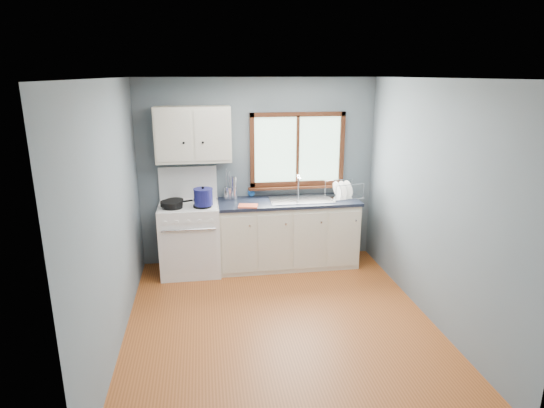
{
  "coord_description": "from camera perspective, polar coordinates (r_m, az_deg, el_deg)",
  "views": [
    {
      "loc": [
        -0.73,
        -4.22,
        2.54
      ],
      "look_at": [
        0.05,
        0.9,
        1.05
      ],
      "focal_mm": 30.0,
      "sensor_mm": 36.0,
      "label": 1
    }
  ],
  "objects": [
    {
      "name": "soap_bottle",
      "position": [
        6.18,
        -2.54,
        1.96
      ],
      "size": [
        0.11,
        0.11,
        0.23
      ],
      "primitive_type": "imported",
      "rotation": [
        0.0,
        0.0,
        0.19
      ],
      "color": "#1F5AAD",
      "rests_on": "countertop"
    },
    {
      "name": "ceiling",
      "position": [
        4.29,
        1.2,
        15.64
      ],
      "size": [
        3.2,
        3.6,
        0.02
      ],
      "primitive_type": "cube",
      "color": "white",
      "rests_on": "wall_back"
    },
    {
      "name": "upper_cabinets",
      "position": [
        5.9,
        -9.87,
        8.6
      ],
      "size": [
        0.95,
        0.35,
        0.7
      ],
      "color": "beige",
      "rests_on": "wall_back"
    },
    {
      "name": "thermos",
      "position": [
        6.05,
        -4.8,
        1.99
      ],
      "size": [
        0.1,
        0.1,
        0.31
      ],
      "primitive_type": "cylinder",
      "rotation": [
        0.0,
        0.0,
        0.4
      ],
      "color": "silver",
      "rests_on": "countertop"
    },
    {
      "name": "countertop",
      "position": [
        6.04,
        2.01,
        0.28
      ],
      "size": [
        1.89,
        0.64,
        0.04
      ],
      "primitive_type": "cube",
      "color": "black",
      "rests_on": "base_cabinets"
    },
    {
      "name": "dish_towel",
      "position": [
        5.75,
        -3.02,
        -0.24
      ],
      "size": [
        0.27,
        0.22,
        0.02
      ],
      "primitive_type": "cube",
      "rotation": [
        0.0,
        0.0,
        -0.19
      ],
      "color": "#DB5434",
      "rests_on": "countertop"
    },
    {
      "name": "utensil_crock",
      "position": [
        6.11,
        -5.43,
        1.42
      ],
      "size": [
        0.16,
        0.16,
        0.41
      ],
      "rotation": [
        0.0,
        0.0,
        0.26
      ],
      "color": "silver",
      "rests_on": "countertop"
    },
    {
      "name": "sink",
      "position": [
        6.09,
        3.67,
        -0.02
      ],
      "size": [
        0.84,
        0.46,
        0.44
      ],
      "color": "silver",
      "rests_on": "countertop"
    },
    {
      "name": "floor",
      "position": [
        4.99,
        1.03,
        -14.71
      ],
      "size": [
        3.2,
        3.6,
        0.02
      ],
      "primitive_type": "cube",
      "color": "#9D5021",
      "rests_on": "ground"
    },
    {
      "name": "gas_range",
      "position": [
        6.06,
        -10.25,
        -3.98
      ],
      "size": [
        0.76,
        0.69,
        1.36
      ],
      "color": "white",
      "rests_on": "floor"
    },
    {
      "name": "wall_left",
      "position": [
        4.5,
        -19.54,
        -1.56
      ],
      "size": [
        0.02,
        3.6,
        2.5
      ],
      "primitive_type": "cube",
      "color": "slate",
      "rests_on": "ground"
    },
    {
      "name": "wall_back",
      "position": [
        6.21,
        -1.73,
        4.05
      ],
      "size": [
        3.2,
        0.02,
        2.5
      ],
      "primitive_type": "cube",
      "color": "slate",
      "rests_on": "ground"
    },
    {
      "name": "dish_rack",
      "position": [
        6.25,
        8.95,
        1.38
      ],
      "size": [
        0.5,
        0.42,
        0.23
      ],
      "rotation": [
        0.0,
        0.0,
        0.21
      ],
      "color": "silver",
      "rests_on": "countertop"
    },
    {
      "name": "window",
      "position": [
        6.22,
        3.22,
        6.16
      ],
      "size": [
        1.36,
        0.1,
        1.03
      ],
      "color": "#9EC6A8",
      "rests_on": "wall_back"
    },
    {
      "name": "wall_right",
      "position": [
        5.0,
        19.62,
        0.13
      ],
      "size": [
        0.02,
        3.6,
        2.5
      ],
      "primitive_type": "cube",
      "color": "slate",
      "rests_on": "ground"
    },
    {
      "name": "stockpot",
      "position": [
        5.72,
        -8.62,
        0.92
      ],
      "size": [
        0.32,
        0.32,
        0.24
      ],
      "rotation": [
        0.0,
        0.0,
        0.42
      ],
      "color": "navy",
      "rests_on": "gas_range"
    },
    {
      "name": "base_cabinets",
      "position": [
        6.19,
        1.97,
        -4.08
      ],
      "size": [
        1.85,
        0.6,
        0.88
      ],
      "color": "beige",
      "rests_on": "floor"
    },
    {
      "name": "wall_front",
      "position": [
        2.83,
        7.45,
        -11.19
      ],
      "size": [
        3.2,
        0.02,
        2.5
      ],
      "primitive_type": "cube",
      "color": "slate",
      "rests_on": "ground"
    },
    {
      "name": "skillet",
      "position": [
        5.78,
        -12.46,
        0.08
      ],
      "size": [
        0.44,
        0.36,
        0.06
      ],
      "rotation": [
        0.0,
        0.0,
        0.41
      ],
      "color": "black",
      "rests_on": "gas_range"
    }
  ]
}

